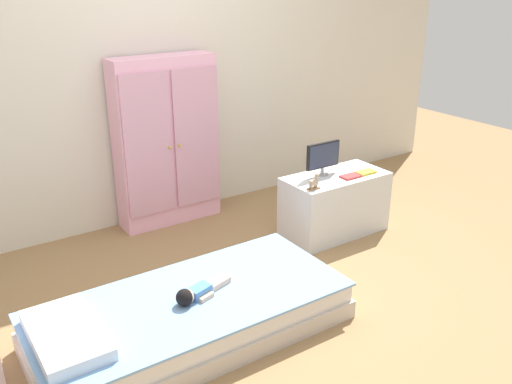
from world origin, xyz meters
TOP-DOWN VIEW (x-y plane):
  - ground_plane at (0.00, 0.00)m, footprint 10.00×10.00m
  - back_wall at (0.00, 1.57)m, footprint 6.40×0.05m
  - bed at (-0.53, -0.09)m, footprint 1.78×0.82m
  - pillow at (-1.22, -0.09)m, footprint 0.32×0.58m
  - doll at (-0.52, -0.12)m, footprint 0.39×0.18m
  - wardrobe at (0.05, 1.40)m, footprint 0.82×0.28m
  - tv_stand at (1.03, 0.46)m, footprint 0.82×0.41m
  - tv_monitor at (0.95, 0.53)m, footprint 0.30×0.10m
  - rocking_horse_toy at (0.70, 0.34)m, footprint 0.10×0.04m
  - book_red at (1.09, 0.37)m, footprint 0.15×0.10m
  - book_yellow at (1.25, 0.37)m, footprint 0.16×0.09m

SIDE VIEW (x-z plane):
  - ground_plane at x=0.00m, z-range -0.02..0.00m
  - bed at x=-0.53m, z-range 0.00..0.24m
  - tv_stand at x=1.03m, z-range 0.00..0.48m
  - pillow at x=-1.22m, z-range 0.24..0.31m
  - doll at x=-0.52m, z-range 0.23..0.32m
  - book_red at x=1.09m, z-range 0.48..0.50m
  - book_yellow at x=1.25m, z-range 0.48..0.50m
  - rocking_horse_toy at x=0.70m, z-range 0.48..0.60m
  - tv_monitor at x=0.95m, z-range 0.50..0.76m
  - wardrobe at x=0.05m, z-range 0.00..1.36m
  - back_wall at x=0.00m, z-range 0.00..2.70m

